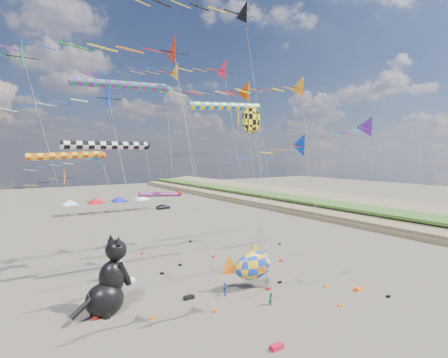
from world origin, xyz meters
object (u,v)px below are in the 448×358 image
(person_adult, at_px, (267,278))
(parked_car, at_px, (163,207))
(fish_inflatable, at_px, (253,265))
(child_blue, at_px, (225,289))
(child_green, at_px, (271,299))
(cat_inflatable, at_px, (109,275))

(person_adult, bearing_deg, parked_car, 39.49)
(fish_inflatable, relative_size, child_blue, 4.62)
(child_green, bearing_deg, cat_inflatable, 159.41)
(fish_inflatable, bearing_deg, person_adult, -20.73)
(person_adult, relative_size, parked_car, 0.53)
(child_green, relative_size, child_blue, 0.91)
(fish_inflatable, relative_size, child_green, 5.08)
(person_adult, relative_size, child_blue, 1.54)
(cat_inflatable, xyz_separation_m, child_green, (11.56, -5.82, -2.49))
(cat_inflatable, relative_size, child_blue, 5.18)
(fish_inflatable, distance_m, child_green, 4.12)
(person_adult, height_order, parked_car, person_adult)
(fish_inflatable, xyz_separation_m, child_blue, (-3.03, 0.03, -1.62))
(parked_car, bearing_deg, fish_inflatable, 156.47)
(child_green, bearing_deg, person_adult, 61.03)
(child_blue, bearing_deg, person_adult, -60.82)
(fish_inflatable, bearing_deg, parked_car, 76.42)
(person_adult, relative_size, child_green, 1.70)
(cat_inflatable, height_order, fish_inflatable, cat_inflatable)
(fish_inflatable, distance_m, person_adult, 1.94)
(child_green, bearing_deg, child_blue, 126.32)
(cat_inflatable, distance_m, fish_inflatable, 12.66)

